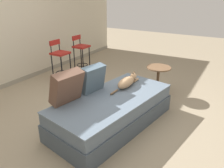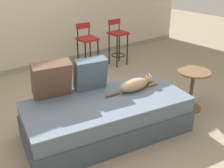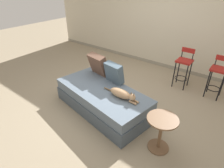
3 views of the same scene
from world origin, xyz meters
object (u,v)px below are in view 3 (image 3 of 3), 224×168
Objects in this scene: throw_pillow_corner at (98,64)px; bar_stool_near_window at (184,65)px; bar_stool_by_doorway at (218,74)px; side_table at (161,129)px; cat at (122,94)px; throw_pillow_middle at (114,73)px; couch at (103,99)px.

throw_pillow_corner is 0.52× the size of bar_stool_near_window.
side_table is at bearing -98.29° from bar_stool_by_doorway.
bar_stool_near_window is at bearing 76.60° from cat.
side_table is (1.27, -0.56, -0.29)m from throw_pillow_middle.
throw_pillow_middle reaches higher than couch.
bar_stool_by_doorway is at bearing 57.86° from cat.
bar_stool_near_window reaches higher than bar_stool_by_doorway.
throw_pillow_middle is at bearing -9.65° from throw_pillow_corner.
bar_stool_near_window is (1.33, 1.38, -0.15)m from throw_pillow_corner.
throw_pillow_corner is 1.88m from side_table.
throw_pillow_corner is 2.46m from bar_stool_by_doorway.
throw_pillow_middle reaches higher than cat.
side_table is at bearing -9.65° from couch.
cat is at bearing -0.03° from couch.
couch is 0.53m from cat.
bar_stool_near_window is (0.43, 1.80, 0.00)m from cat.
bar_stool_near_window is at bearing 59.47° from throw_pillow_middle.
throw_pillow_middle is 2.14m from bar_stool_by_doorway.
cat is at bearing -103.40° from bar_stool_near_window.
side_table is (0.41, -2.02, -0.16)m from bar_stool_near_window.
side_table is (1.74, -0.64, -0.31)m from throw_pillow_corner.
cat is 0.84× the size of bar_stool_by_doorway.
throw_pillow_middle is (0.47, -0.08, -0.02)m from throw_pillow_corner.
throw_pillow_middle is 0.47× the size of bar_stool_by_doorway.
couch is at bearing 179.97° from cat.
throw_pillow_corner is at bearing 137.04° from couch.
throw_pillow_corner is 1.00m from cat.
throw_pillow_corner is 0.63× the size of cat.
throw_pillow_corner reaches higher than side_table.
throw_pillow_middle is 0.73× the size of side_table.
throw_pillow_middle is 0.56× the size of cat.
throw_pillow_corner is 0.47m from throw_pillow_middle.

